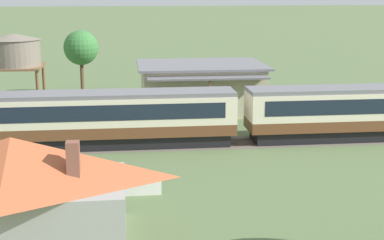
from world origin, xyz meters
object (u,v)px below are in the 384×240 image
Objects in this scene: station_building at (201,87)px; yard_tree_0 at (81,48)px; passenger_train at (86,117)px; water_tower at (14,52)px; cottage_terracotta_roof at (14,188)px.

yard_tree_0 reaches higher than station_building.
passenger_train is 9.11× the size of water_tower.
cottage_terracotta_roof is (4.00, -24.96, -3.38)m from water_tower.
passenger_train is 11.78m from water_tower.
passenger_train is at bearing -130.15° from station_building.
water_tower is at bearing -112.33° from yard_tree_0.
station_building reaches higher than passenger_train.
passenger_train is 9.92× the size of yard_tree_0.
yard_tree_0 is at bearing 94.38° from passenger_train.
yard_tree_0 is (-11.32, 9.16, 2.77)m from station_building.
cottage_terracotta_roof is 1.56× the size of yard_tree_0.
water_tower reaches higher than passenger_train.
cottage_terracotta_roof is (-2.29, -15.71, 0.32)m from passenger_train.
water_tower is (-16.02, -2.29, 3.69)m from station_building.
water_tower reaches higher than cottage_terracotta_roof.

